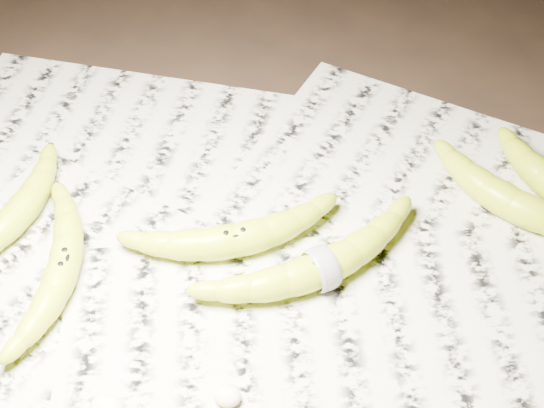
% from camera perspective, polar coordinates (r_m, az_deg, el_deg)
% --- Properties ---
extents(ground, '(3.00, 3.00, 0.00)m').
position_cam_1_polar(ground, '(0.79, -2.48, -4.71)').
color(ground, black).
rests_on(ground, ground).
extents(newspaper_patch, '(0.90, 0.70, 0.01)m').
position_cam_1_polar(newspaper_patch, '(0.76, -1.20, -7.16)').
color(newspaper_patch, beige).
rests_on(newspaper_patch, ground).
extents(banana_left_a, '(0.09, 0.20, 0.03)m').
position_cam_1_polar(banana_left_a, '(0.79, -15.48, -4.39)').
color(banana_left_a, '#BAD11A').
rests_on(banana_left_a, newspaper_patch).
extents(banana_left_b, '(0.08, 0.18, 0.03)m').
position_cam_1_polar(banana_left_b, '(0.85, -18.71, -0.65)').
color(banana_left_b, '#BAD11A').
rests_on(banana_left_b, newspaper_patch).
extents(banana_center, '(0.20, 0.15, 0.04)m').
position_cam_1_polar(banana_center, '(0.78, -2.84, -2.58)').
color(banana_center, '#BAD11A').
rests_on(banana_center, newspaper_patch).
extents(banana_taped, '(0.21, 0.20, 0.04)m').
position_cam_1_polar(banana_taped, '(0.76, 3.75, -4.70)').
color(banana_taped, '#BAD11A').
rests_on(banana_taped, newspaper_patch).
extents(banana_upper_a, '(0.20, 0.14, 0.04)m').
position_cam_1_polar(banana_upper_a, '(0.85, 17.80, 0.12)').
color(banana_upper_a, '#BAD11A').
rests_on(banana_upper_a, newspaper_patch).
extents(measuring_tape, '(0.03, 0.04, 0.05)m').
position_cam_1_polar(measuring_tape, '(0.76, 3.75, -4.70)').
color(measuring_tape, white).
rests_on(measuring_tape, newspaper_patch).
extents(flesh_chunk_a, '(0.03, 0.03, 0.02)m').
position_cam_1_polar(flesh_chunk_a, '(0.70, -12.38, -14.67)').
color(flesh_chunk_a, beige).
rests_on(flesh_chunk_a, newspaper_patch).
extents(flesh_chunk_c, '(0.03, 0.02, 0.01)m').
position_cam_1_polar(flesh_chunk_c, '(0.69, -3.40, -14.10)').
color(flesh_chunk_c, beige).
rests_on(flesh_chunk_c, newspaper_patch).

